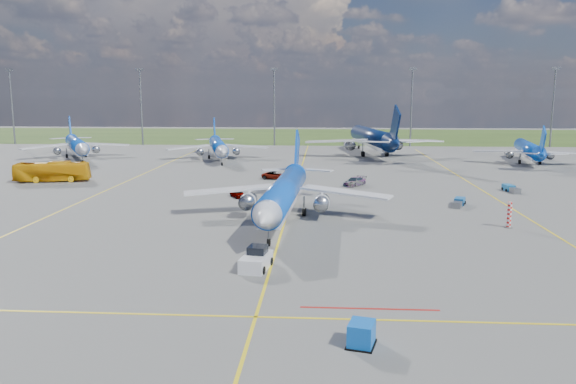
# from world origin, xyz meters

# --- Properties ---
(ground) EXTENTS (400.00, 400.00, 0.00)m
(ground) POSITION_xyz_m (0.00, 0.00, 0.00)
(ground) COLOR #565653
(ground) RESTS_ON ground
(grass_strip) EXTENTS (400.00, 80.00, 0.01)m
(grass_strip) POSITION_xyz_m (0.00, 150.00, 0.00)
(grass_strip) COLOR #2D4719
(grass_strip) RESTS_ON ground
(taxiway_lines) EXTENTS (60.25, 160.00, 0.02)m
(taxiway_lines) POSITION_xyz_m (0.17, 27.70, 0.01)
(taxiway_lines) COLOR yellow
(taxiway_lines) RESTS_ON ground
(floodlight_masts) EXTENTS (202.20, 0.50, 22.70)m
(floodlight_masts) POSITION_xyz_m (10.00, 110.00, 12.56)
(floodlight_masts) COLOR slate
(floodlight_masts) RESTS_ON ground
(warning_post) EXTENTS (0.50, 0.50, 3.00)m
(warning_post) POSITION_xyz_m (26.00, 8.00, 1.50)
(warning_post) COLOR red
(warning_post) RESTS_ON ground
(bg_jet_nw) EXTENTS (40.69, 43.90, 9.23)m
(bg_jet_nw) POSITION_xyz_m (-54.13, 73.41, 0.00)
(bg_jet_nw) COLOR blue
(bg_jet_nw) RESTS_ON ground
(bg_jet_nnw) EXTENTS (33.49, 39.33, 8.90)m
(bg_jet_nnw) POSITION_xyz_m (-19.94, 72.91, 0.00)
(bg_jet_nnw) COLOR blue
(bg_jet_nnw) RESTS_ON ground
(bg_jet_n) EXTENTS (43.18, 52.81, 12.56)m
(bg_jet_n) POSITION_xyz_m (16.79, 85.20, 0.00)
(bg_jet_n) COLOR #071941
(bg_jet_n) RESTS_ON ground
(bg_jet_ne) EXTENTS (31.11, 37.58, 8.80)m
(bg_jet_ne) POSITION_xyz_m (50.26, 71.12, 0.00)
(bg_jet_ne) COLOR blue
(bg_jet_ne) RESTS_ON ground
(main_airliner) EXTENTS (30.20, 38.54, 9.71)m
(main_airliner) POSITION_xyz_m (-0.20, 10.57, 0.00)
(main_airliner) COLOR blue
(main_airliner) RESTS_ON ground
(pushback_tug) EXTENTS (2.72, 5.81, 1.93)m
(pushback_tug) POSITION_xyz_m (-1.25, -9.08, 0.78)
(pushback_tug) COLOR silver
(pushback_tug) RESTS_ON ground
(uld_container) EXTENTS (1.89, 2.16, 1.48)m
(uld_container) POSITION_xyz_m (7.01, -23.98, 0.74)
(uld_container) COLOR blue
(uld_container) RESTS_ON ground
(apron_bus) EXTENTS (13.01, 5.56, 3.53)m
(apron_bus) POSITION_xyz_m (-42.92, 38.15, 1.76)
(apron_bus) COLOR #E29F0D
(apron_bus) RESTS_ON ground
(service_car_a) EXTENTS (3.06, 3.92, 1.25)m
(service_car_a) POSITION_xyz_m (-8.14, 25.03, 0.62)
(service_car_a) COLOR #999999
(service_car_a) RESTS_ON ground
(service_car_b) EXTENTS (5.27, 3.33, 1.36)m
(service_car_b) POSITION_xyz_m (-4.04, 43.38, 0.68)
(service_car_b) COLOR #999999
(service_car_b) RESTS_ON ground
(service_car_c) EXTENTS (4.54, 5.24, 1.45)m
(service_car_c) POSITION_xyz_m (9.86, 36.95, 0.72)
(service_car_c) COLOR #999999
(service_car_c) RESTS_ON ground
(baggage_tug_w) EXTENTS (2.64, 4.52, 0.99)m
(baggage_tug_w) POSITION_xyz_m (23.29, 20.62, 0.46)
(baggage_tug_w) COLOR #1A5B9E
(baggage_tug_w) RESTS_ON ground
(baggage_tug_c) EXTENTS (1.92, 4.53, 0.99)m
(baggage_tug_c) POSITION_xyz_m (-1.00, 56.54, 0.46)
(baggage_tug_c) COLOR #194296
(baggage_tug_c) RESTS_ON ground
(baggage_tug_e) EXTENTS (1.70, 4.53, 0.99)m
(baggage_tug_e) POSITION_xyz_m (34.14, 32.63, 0.46)
(baggage_tug_e) COLOR #1A67A1
(baggage_tug_e) RESTS_ON ground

